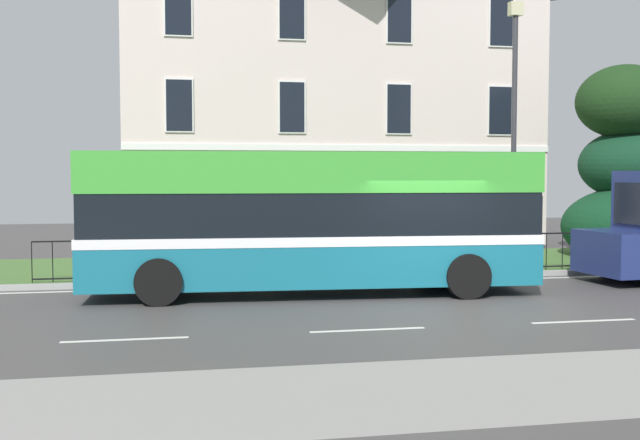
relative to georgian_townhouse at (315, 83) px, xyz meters
name	(u,v)px	position (x,y,z in m)	size (l,w,h in m)	color
ground_plane	(425,300)	(-0.57, -15.29, -6.23)	(60.00, 56.00, 0.18)	#464342
georgian_townhouse	(315,83)	(0.00, 0.00, 0.00)	(14.79, 11.13, 12.12)	beige
iron_verge_railing	(404,253)	(0.00, -11.96, -5.60)	(17.92, 0.04, 0.97)	black
evergreen_tree	(631,185)	(7.97, -9.41, -3.94)	(4.32, 4.32, 6.11)	#423328
single_decker_bus	(311,220)	(-2.78, -14.01, -4.59)	(9.89, 3.09, 3.10)	#176A7F
street_lamp_post	(514,117)	(3.32, -11.13, -2.06)	(0.36, 0.24, 7.08)	#333338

